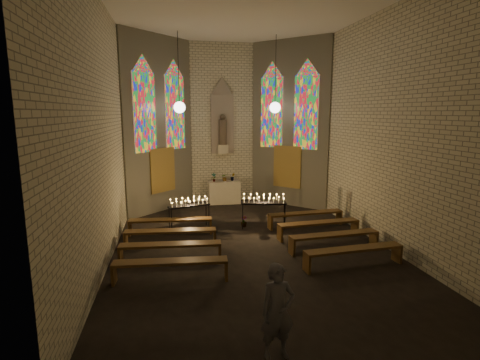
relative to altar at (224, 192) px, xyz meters
name	(u,v)px	position (x,y,z in m)	size (l,w,h in m)	color
floor	(249,245)	(0.00, -5.45, -0.50)	(12.00, 12.00, 0.00)	black
room	(231,120)	(0.00, -2.08, 3.22)	(8.22, 12.43, 7.00)	beige
altar	(224,192)	(0.00, 0.00, 0.00)	(1.40, 0.60, 1.00)	beige
flower_vase_left	(214,177)	(-0.46, -0.03, 0.69)	(0.21, 0.14, 0.39)	#4C723F
flower_vase_center	(225,177)	(0.04, 0.08, 0.67)	(0.31, 0.27, 0.35)	#4C723F
flower_vase_right	(233,177)	(0.40, 0.09, 0.68)	(0.19, 0.16, 0.35)	#4C723F
aisle_flower_pot	(244,221)	(0.19, -3.60, -0.31)	(0.22, 0.22, 0.39)	#4C723F
votive_stand_left	(189,203)	(-1.72, -3.49, 0.41)	(1.48, 0.74, 1.06)	black
votive_stand_right	(264,201)	(0.85, -3.85, 0.49)	(1.61, 0.68, 1.15)	black
pew_left_0	(171,222)	(-2.36, -3.96, -0.07)	(2.75, 0.60, 0.52)	#503517
pew_right_0	(306,215)	(2.36, -3.96, -0.07)	(2.75, 0.60, 0.52)	#503517
pew_left_1	(171,233)	(-2.36, -5.16, -0.07)	(2.75, 0.60, 0.52)	#503517
pew_right_1	(319,225)	(2.36, -5.16, -0.07)	(2.75, 0.60, 0.52)	#503517
pew_left_2	(171,247)	(-2.36, -6.36, -0.07)	(2.75, 0.60, 0.52)	#503517
pew_right_2	(334,237)	(2.36, -6.36, -0.07)	(2.75, 0.60, 0.52)	#503517
pew_left_3	(171,264)	(-2.36, -7.56, -0.07)	(2.75, 0.60, 0.52)	#503517
pew_right_3	(354,251)	(2.36, -7.56, -0.07)	(2.75, 0.60, 0.52)	#503517
visitor	(278,311)	(-0.63, -10.75, 0.31)	(0.59, 0.39, 1.62)	#484750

